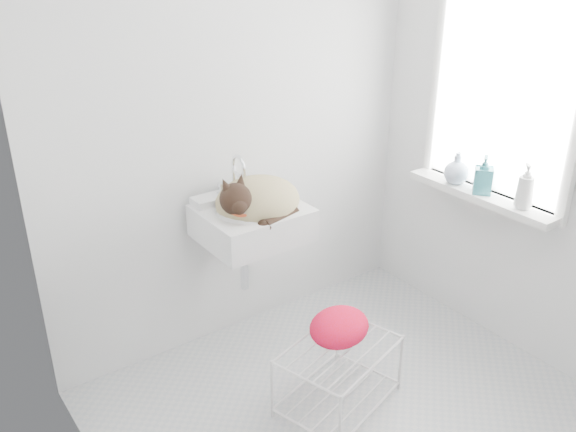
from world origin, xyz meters
TOP-DOWN VIEW (x-y plane):
  - floor at (0.00, 0.00)m, footprint 2.20×2.00m
  - back_wall at (0.00, 1.00)m, footprint 2.20×0.02m
  - right_wall at (1.10, 0.00)m, footprint 0.02×2.00m
  - left_wall at (-1.10, 0.00)m, footprint 0.02×2.00m
  - window_glass at (1.09, 0.20)m, footprint 0.01×0.80m
  - window_frame at (1.07, 0.20)m, footprint 0.04×0.90m
  - windowsill at (1.01, 0.20)m, footprint 0.16×0.88m
  - sink at (-0.09, 0.74)m, footprint 0.51×0.45m
  - faucet at (-0.09, 0.92)m, footprint 0.19×0.13m
  - cat at (-0.08, 0.72)m, footprint 0.46×0.37m
  - wire_rack at (-0.01, 0.13)m, footprint 0.63×0.52m
  - towel at (0.04, 0.19)m, footprint 0.38×0.33m
  - bottle_a at (1.00, -0.05)m, footprint 0.10×0.10m
  - bottle_b at (1.00, 0.19)m, footprint 0.13×0.13m
  - bottle_c at (1.00, 0.37)m, footprint 0.18×0.18m

SIDE VIEW (x-z plane):
  - floor at x=0.00m, z-range -0.01..0.01m
  - wire_rack at x=-0.01m, z-range -0.01..0.31m
  - towel at x=0.04m, z-range 0.29..0.42m
  - windowsill at x=1.01m, z-range 0.81..0.85m
  - sink at x=-0.09m, z-range 0.75..0.95m
  - bottle_a at x=1.00m, z-range 0.75..0.95m
  - bottle_b at x=1.00m, z-range 0.75..0.95m
  - bottle_c at x=1.00m, z-range 0.76..0.94m
  - cat at x=-0.08m, z-range 0.75..1.03m
  - faucet at x=-0.09m, z-range 0.90..1.08m
  - back_wall at x=0.00m, z-range 0.00..2.50m
  - right_wall at x=1.10m, z-range 0.00..2.50m
  - left_wall at x=-1.10m, z-range 0.00..2.50m
  - window_glass at x=1.09m, z-range 0.85..1.85m
  - window_frame at x=1.07m, z-range 0.80..1.90m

